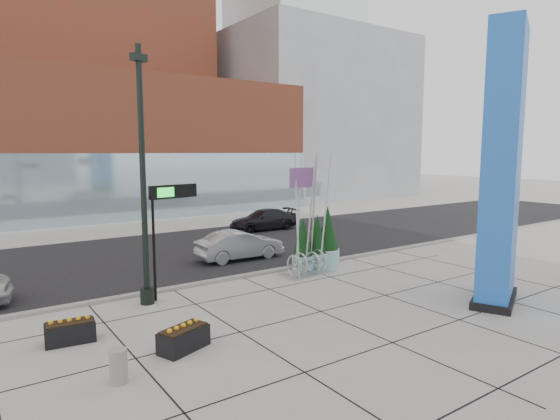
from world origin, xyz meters
TOP-DOWN VIEW (x-y plane):
  - ground at (0.00, 0.00)m, footprint 160.00×160.00m
  - street_asphalt at (0.00, 10.00)m, footprint 80.00×12.00m
  - curb_edge at (0.00, 4.00)m, footprint 80.00×0.30m
  - tower_podium at (1.00, 27.00)m, footprint 34.00×10.00m
  - tower_glass_front at (1.00, 22.20)m, footprint 34.00×0.60m
  - building_grey_parking at (26.00, 32.00)m, footprint 20.00×18.00m
  - building_pale_office at (36.00, 48.00)m, footprint 16.00×16.00m
  - blue_pylon at (6.54, -3.62)m, footprint 3.03×2.28m
  - lamp_post at (-3.31, 3.00)m, footprint 0.58×0.47m
  - public_art_sculpture at (3.52, 2.94)m, footprint 2.30×1.25m
  - concrete_bollard at (-5.69, -2.00)m, footprint 0.40×0.40m
  - overhead_street_sign at (-2.29, 3.14)m, footprint 1.86×0.54m
  - round_planter_east at (4.60, 3.60)m, footprint 0.95×0.95m
  - round_planter_mid at (5.20, 3.60)m, footprint 1.09×1.09m
  - round_planter_west at (3.80, 3.60)m, footprint 0.94×0.94m
  - box_planter_north at (-6.12, 1.00)m, footprint 1.32×0.77m
  - box_planter_south at (-3.80, -1.20)m, footprint 1.46×1.08m
  - car_silver_mid at (2.54, 6.88)m, footprint 4.20×1.55m
  - car_dark_east at (8.08, 13.37)m, footprint 4.72×2.15m

SIDE VIEW (x-z plane):
  - ground at x=0.00m, z-range 0.00..0.00m
  - street_asphalt at x=0.00m, z-range 0.00..0.02m
  - curb_edge at x=0.00m, z-range 0.00..0.12m
  - box_planter_north at x=-6.12m, z-range -0.03..0.66m
  - box_planter_south at x=-3.80m, z-range -0.03..0.69m
  - concrete_bollard at x=-5.69m, z-range 0.00..0.77m
  - car_dark_east at x=8.08m, z-range 0.00..1.34m
  - car_silver_mid at x=2.54m, z-range 0.00..1.37m
  - round_planter_west at x=3.80m, z-range -0.06..2.28m
  - round_planter_east at x=4.60m, z-range -0.06..2.32m
  - round_planter_mid at x=5.20m, z-range -0.07..2.66m
  - public_art_sculpture at x=3.52m, z-range -1.21..3.87m
  - tower_glass_front at x=1.00m, z-range 0.00..5.00m
  - overhead_street_sign at x=-2.29m, z-range 1.42..5.40m
  - lamp_post at x=-3.31m, z-range -0.77..7.75m
  - blue_pylon at x=6.54m, z-range -0.16..9.07m
  - tower_podium at x=1.00m, z-range 0.00..11.00m
  - building_grey_parking at x=26.00m, z-range 0.00..18.00m
  - building_pale_office at x=36.00m, z-range 0.00..55.00m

